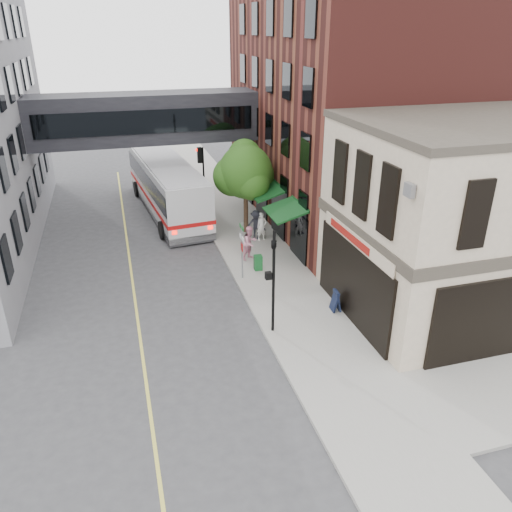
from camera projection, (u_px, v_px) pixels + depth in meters
ground at (279, 363)px, 19.16m from camera, size 120.00×120.00×0.00m
sidewalk_main at (239, 227)px, 31.84m from camera, size 4.00×60.00×0.15m
corner_building at (464, 220)px, 21.39m from camera, size 10.19×8.12×8.45m
brick_building at (355, 108)px, 31.81m from camera, size 13.76×18.00×14.00m
skyway_bridge at (145, 118)px, 31.37m from camera, size 14.00×3.18×3.00m
traffic_signal_near at (273, 270)px, 19.75m from camera, size 0.44×0.22×4.60m
traffic_signal_far at (201, 167)px, 32.65m from camera, size 0.53×0.28×4.50m
street_sign_pole at (242, 245)px, 24.55m from camera, size 0.08×0.75×3.00m
street_tree at (245, 171)px, 29.60m from camera, size 3.80×3.20×5.60m
lane_marking at (131, 268)px, 26.62m from camera, size 0.12×40.00×0.01m
bus at (166, 184)px, 33.94m from camera, size 4.21×13.22×3.50m
pedestrian_a at (262, 226)px, 29.43m from camera, size 0.67×0.49×1.70m
pedestrian_b at (250, 243)px, 26.96m from camera, size 1.16×1.10×1.90m
pedestrian_c at (256, 225)px, 29.52m from camera, size 1.35×1.14×1.81m
newspaper_box at (258, 263)px, 25.97m from camera, size 0.42×0.38×0.81m
sandwich_board at (336, 301)px, 22.22m from camera, size 0.38×0.56×0.97m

